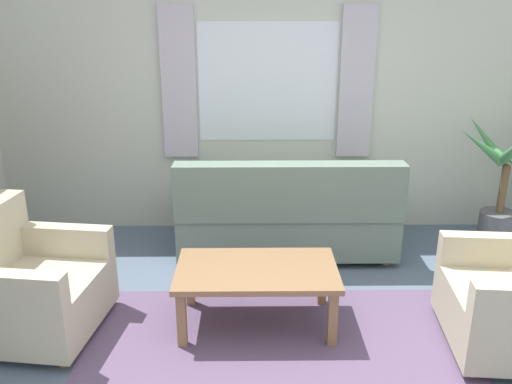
% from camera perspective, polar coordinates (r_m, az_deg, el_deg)
% --- Properties ---
extents(ground_plane, '(6.24, 6.24, 0.00)m').
position_cam_1_polar(ground_plane, '(3.57, 2.23, -17.23)').
color(ground_plane, slate).
extents(wall_back, '(5.32, 0.12, 2.60)m').
position_cam_1_polar(wall_back, '(5.21, 1.21, 10.02)').
color(wall_back, beige).
rests_on(wall_back, ground_plane).
extents(window_with_curtains, '(1.98, 0.07, 1.40)m').
position_cam_1_polar(window_with_curtains, '(5.10, 1.26, 11.53)').
color(window_with_curtains, white).
extents(area_rug, '(2.53, 1.68, 0.01)m').
position_cam_1_polar(area_rug, '(3.57, 2.23, -17.15)').
color(area_rug, '#604C6B').
rests_on(area_rug, ground_plane).
extents(couch, '(1.90, 0.82, 0.92)m').
position_cam_1_polar(couch, '(4.75, 3.30, -2.55)').
color(couch, slate).
rests_on(couch, ground_plane).
extents(armchair_left, '(0.92, 0.94, 0.88)m').
position_cam_1_polar(armchair_left, '(3.95, -23.25, -9.10)').
color(armchair_left, '#BCB293').
rests_on(armchair_left, ground_plane).
extents(coffee_table, '(1.10, 0.64, 0.44)m').
position_cam_1_polar(coffee_table, '(3.70, 0.08, -8.87)').
color(coffee_table, olive).
rests_on(coffee_table, ground_plane).
extents(potted_plant, '(0.91, 1.03, 1.21)m').
position_cam_1_polar(potted_plant, '(5.31, 24.83, -0.07)').
color(potted_plant, '#56565B').
rests_on(potted_plant, ground_plane).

